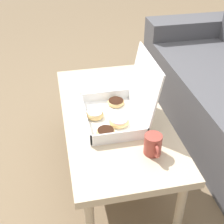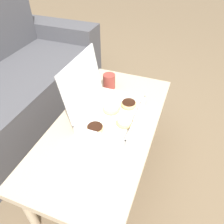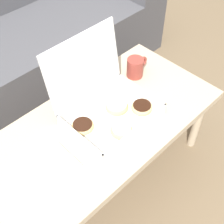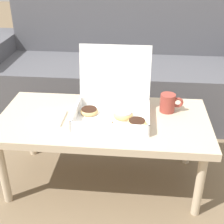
# 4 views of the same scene
# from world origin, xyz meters

# --- Properties ---
(ground_plane) EXTENTS (12.00, 12.00, 0.00)m
(ground_plane) POSITION_xyz_m (0.00, 0.00, 0.00)
(ground_plane) COLOR #756047
(coffee_table) EXTENTS (1.13, 0.56, 0.42)m
(coffee_table) POSITION_xyz_m (0.00, -0.16, 0.38)
(coffee_table) COLOR #C6B293
(coffee_table) RESTS_ON ground_plane
(pastry_box) EXTENTS (0.39, 0.34, 0.35)m
(pastry_box) POSITION_xyz_m (0.06, -0.15, 0.48)
(pastry_box) COLOR white
(pastry_box) RESTS_ON coffee_table
(coffee_mug) EXTENTS (0.13, 0.08, 0.10)m
(coffee_mug) POSITION_xyz_m (0.35, -0.05, 0.47)
(coffee_mug) COLOR #993D33
(coffee_mug) RESTS_ON coffee_table
(napkin_stack) EXTENTS (0.16, 0.16, 0.01)m
(napkin_stack) POSITION_xyz_m (-0.29, -0.19, 0.43)
(napkin_stack) COLOR white
(napkin_stack) RESTS_ON coffee_table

